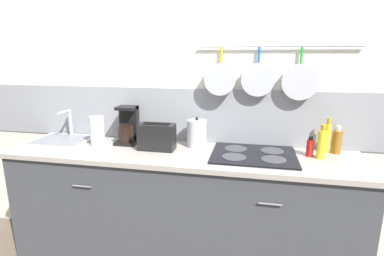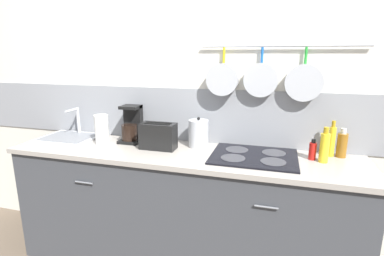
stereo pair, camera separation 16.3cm
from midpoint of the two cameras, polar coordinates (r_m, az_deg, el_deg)
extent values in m
cube|color=silver|center=(2.41, 2.12, 6.09)|extent=(7.20, 0.06, 2.60)
cube|color=gray|center=(2.43, 2.06, 2.52)|extent=(7.20, 0.07, 0.43)
cylinder|color=#B7BABF|center=(2.26, 18.76, 14.59)|extent=(1.14, 0.02, 0.02)
cylinder|color=gold|center=(2.28, 8.21, 13.54)|extent=(0.02, 0.02, 0.11)
cylinder|color=#B7BABF|center=(2.25, 7.93, 9.13)|extent=(0.24, 0.07, 0.24)
cylinder|color=#1959B2|center=(2.26, 15.30, 13.26)|extent=(0.02, 0.02, 0.11)
cylinder|color=#B7BABF|center=(2.25, 15.00, 8.79)|extent=(0.24, 0.04, 0.24)
cylinder|color=green|center=(2.27, 22.88, 12.60)|extent=(0.02, 0.02, 0.11)
cylinder|color=#B7BABF|center=(2.26, 22.50, 7.93)|extent=(0.26, 0.04, 0.26)
cube|color=#3F4247|center=(2.38, -0.09, -15.79)|extent=(2.53, 0.54, 0.90)
cylinder|color=slate|center=(2.27, -17.98, -9.90)|extent=(0.14, 0.01, 0.01)
cylinder|color=slate|center=(1.92, 16.43, -14.32)|extent=(0.14, 0.01, 0.01)
cube|color=#A59E93|center=(2.18, -0.09, -5.08)|extent=(2.57, 0.58, 0.03)
cube|color=#B7BABF|center=(2.69, -20.84, -1.78)|extent=(0.46, 0.38, 0.01)
cube|color=slate|center=(2.69, -20.86, -1.58)|extent=(0.39, 0.31, 0.00)
cylinder|color=#B7BABF|center=(2.78, -19.28, 1.23)|extent=(0.03, 0.03, 0.24)
cylinder|color=#B7BABF|center=(2.70, -20.40, 3.17)|extent=(0.02, 0.15, 0.02)
cylinder|color=white|center=(2.44, -15.02, -0.26)|extent=(0.11, 0.11, 0.23)
cube|color=black|center=(2.46, -9.67, -2.39)|extent=(0.16, 0.17, 0.02)
cube|color=black|center=(2.47, -9.23, 0.99)|extent=(0.15, 0.06, 0.30)
cylinder|color=black|center=(2.42, -9.96, -0.84)|extent=(0.12, 0.12, 0.12)
cube|color=black|center=(2.41, -9.75, 3.94)|extent=(0.15, 0.13, 0.02)
cube|color=black|center=(2.24, -4.39, -1.57)|extent=(0.27, 0.13, 0.20)
cube|color=black|center=(2.19, -4.64, 0.79)|extent=(0.20, 0.02, 0.00)
cube|color=black|center=(2.23, -4.23, 1.05)|extent=(0.20, 0.02, 0.00)
cube|color=black|center=(2.28, -7.72, -0.35)|extent=(0.02, 0.02, 0.02)
cylinder|color=#B7BABF|center=(2.29, 3.29, -1.06)|extent=(0.15, 0.15, 0.21)
sphere|color=black|center=(2.26, 3.33, 1.78)|extent=(0.02, 0.02, 0.02)
cube|color=black|center=(2.14, 13.87, -5.28)|extent=(0.58, 0.47, 0.01)
cylinder|color=#38383D|center=(2.05, 10.10, -5.66)|extent=(0.16, 0.16, 0.00)
cylinder|color=#38383D|center=(2.05, 17.44, -6.17)|extent=(0.16, 0.16, 0.00)
cylinder|color=#38383D|center=(2.23, 10.64, -4.08)|extent=(0.16, 0.16, 0.00)
cylinder|color=#38383D|center=(2.22, 17.37, -4.54)|extent=(0.16, 0.16, 0.00)
cylinder|color=red|center=(2.20, 23.98, -4.09)|extent=(0.05, 0.05, 0.12)
cylinder|color=black|center=(2.18, 24.16, -2.31)|extent=(0.03, 0.03, 0.03)
cylinder|color=yellow|center=(2.17, 25.90, -3.47)|extent=(0.06, 0.06, 0.19)
cylinder|color=#B28C19|center=(2.14, 26.23, -0.44)|extent=(0.03, 0.03, 0.04)
cylinder|color=yellow|center=(2.31, 26.92, -2.40)|extent=(0.04, 0.04, 0.21)
cylinder|color=#B28C19|center=(2.28, 27.26, 0.65)|extent=(0.02, 0.02, 0.05)
cylinder|color=#8C5919|center=(2.34, 28.47, -2.95)|extent=(0.07, 0.07, 0.17)
cylinder|color=beige|center=(2.31, 28.76, -0.54)|extent=(0.04, 0.04, 0.04)
camera|label=1|loc=(0.08, -87.78, 0.55)|focal=28.00mm
camera|label=2|loc=(0.08, 92.22, -0.55)|focal=28.00mm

